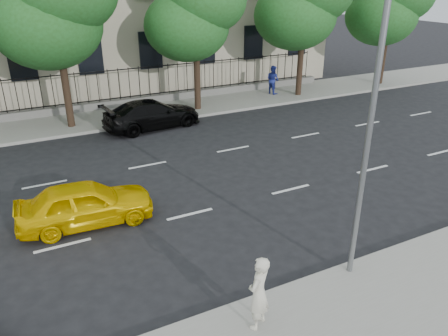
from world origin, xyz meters
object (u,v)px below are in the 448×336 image
object	(u,v)px
yellow_taxi	(85,203)
black_sedan	(152,114)
woman_near	(259,293)
street_light	(359,75)

from	to	relation	value
yellow_taxi	black_sedan	bearing A→B (deg)	-27.45
yellow_taxi	woman_near	world-z (taller)	woman_near
yellow_taxi	black_sedan	xyz separation A→B (m)	(4.83, 8.04, 0.02)
street_light	woman_near	world-z (taller)	street_light
street_light	yellow_taxi	world-z (taller)	street_light
yellow_taxi	woman_near	bearing A→B (deg)	-155.31
street_light	woman_near	xyz separation A→B (m)	(-3.14, -1.11, -4.12)
woman_near	yellow_taxi	bearing A→B (deg)	-101.87
woman_near	street_light	bearing A→B (deg)	166.49
yellow_taxi	woman_near	distance (m)	6.80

